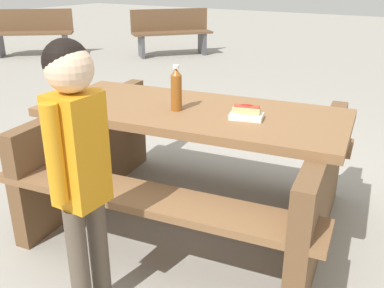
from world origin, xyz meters
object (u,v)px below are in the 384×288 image
Objects in this scene: soda_bottle at (176,90)px; park_bench_mid at (32,32)px; picnic_table at (192,156)px; child_in_coat at (78,151)px; hotdog_tray at (247,113)px; park_bench_near at (171,31)px.

park_bench_mid is (-5.63, 3.49, -0.42)m from soda_bottle.
child_in_coat reaches higher than picnic_table.
soda_bottle is 1.31× the size of hotdog_tray.
park_bench_near and park_bench_mid have the same top height.
park_bench_near reaches higher than hotdog_tray.
park_bench_mid is at bearing 148.23° from soda_bottle.
hotdog_tray is at bearing 0.62° from picnic_table.
child_in_coat is at bearing -84.14° from soda_bottle.
park_bench_near is at bearing 32.82° from park_bench_mid.
picnic_table is 6.64m from park_bench_mid.
park_bench_mid is (-5.69, 3.42, 0.00)m from picnic_table.
soda_bottle is 0.87m from child_in_coat.
park_bench_mid is at bearing 149.03° from picnic_table.
hotdog_tray is at bearing -51.58° from park_bench_near.
hotdog_tray is at bearing -29.45° from park_bench_mid.
park_bench_near is 0.99× the size of park_bench_mid.
child_in_coat is 6.77m from park_bench_near.
soda_bottle is 0.19× the size of park_bench_mid.
picnic_table is at bearing 47.26° from soda_bottle.
park_bench_near is (-3.84, 4.84, -0.33)m from hotdog_tray.
soda_bottle is at bearing -170.11° from hotdog_tray.
park_bench_near is at bearing 125.73° from picnic_table.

